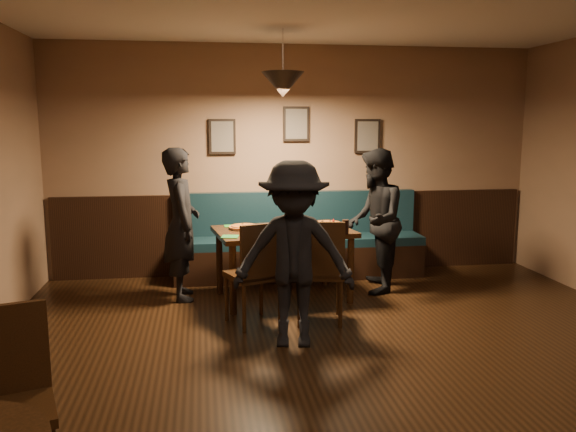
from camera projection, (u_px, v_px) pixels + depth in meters
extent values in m
plane|color=black|center=(376.00, 397.00, 3.99)|extent=(7.00, 7.00, 0.00)
plane|color=#8C704F|center=(296.00, 161.00, 7.19)|extent=(6.00, 0.00, 6.00)
cube|color=black|center=(296.00, 233.00, 7.30)|extent=(5.88, 0.06, 1.00)
cube|color=black|center=(222.00, 137.00, 6.98)|extent=(0.32, 0.04, 0.42)
cube|color=black|center=(296.00, 124.00, 7.08)|extent=(0.32, 0.04, 0.42)
cube|color=black|center=(367.00, 136.00, 7.24)|extent=(0.32, 0.04, 0.42)
cone|color=black|center=(283.00, 84.00, 5.90)|extent=(0.44, 0.44, 0.25)
cube|color=black|center=(283.00, 264.00, 6.20)|extent=(1.52, 1.09, 0.75)
imported|color=black|center=(181.00, 224.00, 6.13)|extent=(0.44, 0.62, 1.61)
imported|color=black|center=(375.00, 221.00, 6.40)|extent=(0.79, 0.91, 1.59)
imported|color=black|center=(294.00, 254.00, 4.83)|extent=(1.10, 0.75, 1.56)
cylinder|color=orange|center=(244.00, 227.00, 6.17)|extent=(0.43, 0.43, 0.04)
cylinder|color=orange|center=(282.00, 230.00, 5.99)|extent=(0.40, 0.40, 0.04)
cylinder|color=orange|center=(328.00, 224.00, 6.33)|extent=(0.40, 0.40, 0.04)
cylinder|color=black|center=(345.00, 227.00, 5.88)|extent=(0.08, 0.08, 0.15)
cylinder|color=#991E05|center=(333.00, 223.00, 6.19)|extent=(0.03, 0.03, 0.11)
cube|color=#1E7420|center=(231.00, 226.00, 6.32)|extent=(0.14, 0.14, 0.01)
cube|color=#1F762D|center=(230.00, 237.00, 5.73)|extent=(0.19, 0.19, 0.01)
cube|color=silver|center=(291.00, 235.00, 5.80)|extent=(0.19, 0.03, 0.00)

